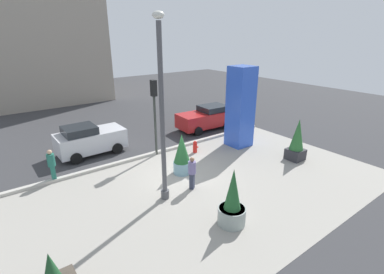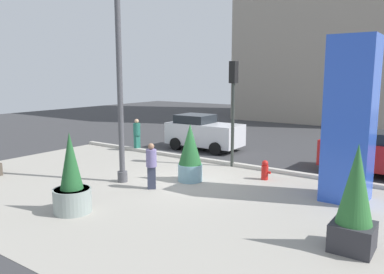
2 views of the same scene
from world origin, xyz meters
name	(u,v)px [view 2 (image 2 of 2)]	position (x,y,z in m)	size (l,w,h in m)	color
ground_plane	(238,162)	(0.00, 4.00, 0.00)	(60.00, 60.00, 0.00)	#38383A
plaza_pavement	(151,196)	(0.00, -2.00, 0.00)	(18.00, 10.00, 0.02)	#9E998E
curb_strip	(228,164)	(0.00, 3.12, 0.08)	(18.00, 0.24, 0.16)	#B7B2A8
lamp_post	(120,80)	(-1.91, -1.38, 3.73)	(0.44, 0.44, 7.63)	#4C4C51
art_pillar_blue	(350,120)	(5.29, 1.21, 2.52)	(1.34, 1.34, 5.05)	blue
potted_plant_by_pillar	(355,201)	(6.27, -2.37, 1.14)	(0.90, 0.90, 2.43)	#2D2D33
potted_plant_curbside	(72,183)	(-0.82, -4.43, 0.88)	(1.07, 1.07, 2.33)	gray
potted_plant_near_right	(190,154)	(0.07, 0.14, 1.03)	(0.90, 0.90, 2.14)	#7AA8B7
fire_hydrant	(265,170)	(2.26, 1.89, 0.37)	(0.36, 0.26, 0.75)	red
traffic_light_corner	(233,97)	(0.22, 3.05, 3.00)	(0.28, 0.42, 4.46)	#333833
car_intersection	(203,132)	(-2.89, 5.53, 0.91)	(3.94, 2.12, 1.82)	silver
car_far_lane	(384,154)	(5.79, 5.05, 0.87)	(4.48, 2.23, 1.72)	red
pedestrian_crossing	(137,133)	(-5.47, 3.21, 0.93)	(0.39, 0.39, 1.67)	#236656
pedestrian_on_sidewalk	(151,164)	(-0.45, -1.43, 0.89)	(0.51, 0.51, 1.60)	#33384C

